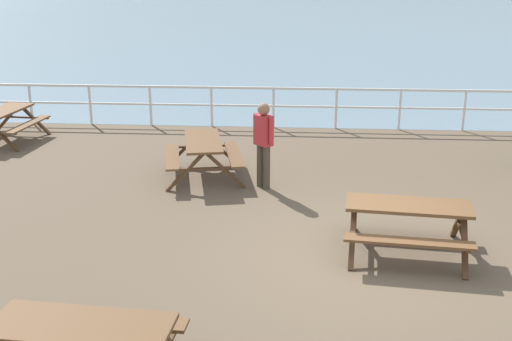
{
  "coord_description": "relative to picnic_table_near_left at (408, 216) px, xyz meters",
  "views": [
    {
      "loc": [
        -0.97,
        -8.36,
        4.1
      ],
      "look_at": [
        -1.67,
        1.62,
        0.8
      ],
      "focal_mm": 43.82,
      "sensor_mm": 36.0,
      "label": 1
    }
  ],
  "objects": [
    {
      "name": "seaward_railing",
      "position": [
        -0.66,
        7.46,
        0.15
      ],
      "size": [
        23.07,
        0.07,
        1.08
      ],
      "color": "white",
      "rests_on": "ground"
    },
    {
      "name": "picnic_table_mid_centre",
      "position": [
        -3.54,
        3.29,
        0.0
      ],
      "size": [
        1.84,
        2.06,
        0.8
      ],
      "rotation": [
        0.0,
        0.0,
        1.77
      ],
      "color": "brown",
      "rests_on": "ground"
    },
    {
      "name": "picnic_table_near_right",
      "position": [
        -3.72,
        -3.49,
        0.0
      ],
      "size": [
        1.91,
        1.66,
        0.8
      ],
      "rotation": [
        0.0,
        0.0,
        -0.07
      ],
      "color": "brown",
      "rests_on": "ground"
    },
    {
      "name": "sea_band",
      "position": [
        -0.66,
        52.46,
        -0.58
      ],
      "size": [
        142.0,
        90.0,
        0.01
      ],
      "primitive_type": "cube",
      "color": "gray",
      "rests_on": "ground"
    },
    {
      "name": "picnic_table_near_left",
      "position": [
        0.0,
        0.0,
        0.0
      ],
      "size": [
        1.95,
        1.71,
        0.8
      ],
      "rotation": [
        0.0,
        0.0,
        -0.11
      ],
      "color": "brown",
      "rests_on": "ground"
    },
    {
      "name": "ground_plane",
      "position": [
        -0.66,
        -0.29,
        -0.68
      ],
      "size": [
        30.0,
        24.0,
        0.2
      ],
      "primitive_type": "cube",
      "color": "brown"
    },
    {
      "name": "picnic_table_far_left",
      "position": [
        -8.77,
        5.62,
        0.0
      ],
      "size": [
        1.68,
        1.93,
        0.8
      ],
      "rotation": [
        0.0,
        0.0,
        1.48
      ],
      "color": "brown",
      "rests_on": "ground"
    },
    {
      "name": "visitor",
      "position": [
        -2.29,
        2.74,
        0.36
      ],
      "size": [
        0.4,
        0.4,
        1.66
      ],
      "rotation": [
        0.0,
        0.0,
        0.78
      ],
      "color": "#4C4233",
      "rests_on": "ground"
    }
  ]
}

